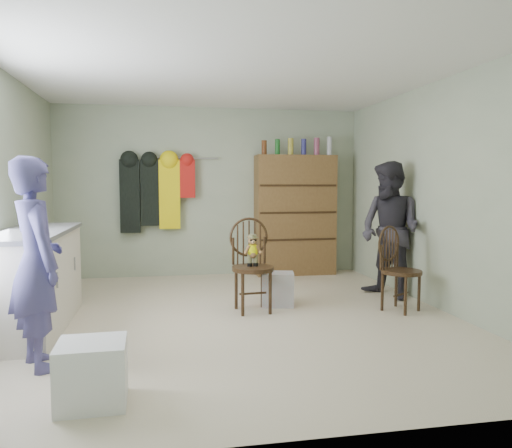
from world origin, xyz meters
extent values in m
plane|color=beige|center=(0.00, 0.00, 0.00)|extent=(5.00, 5.00, 0.00)
plane|color=#A7B195|center=(0.00, 2.50, 1.25)|extent=(4.50, 0.00, 4.50)
plane|color=#A7B195|center=(2.25, 0.00, 1.25)|extent=(0.00, 5.00, 5.00)
plane|color=white|center=(0.00, 0.00, 2.50)|extent=(5.00, 5.00, 0.00)
cube|color=silver|center=(-1.95, 0.00, 0.45)|extent=(0.60, 1.80, 0.90)
cube|color=slate|center=(-1.95, 0.00, 0.92)|extent=(0.64, 1.86, 0.04)
cylinder|color=#99999E|center=(-1.64, -0.45, 0.54)|extent=(0.02, 0.02, 0.14)
cylinder|color=#99999E|center=(-1.64, 0.45, 0.54)|extent=(0.02, 0.02, 0.14)
cube|color=white|center=(-1.18, -1.82, 0.20)|extent=(0.43, 0.41, 0.40)
cylinder|color=#3F2916|center=(0.22, 0.21, 0.47)|extent=(0.48, 0.48, 0.04)
cylinder|color=#3F2916|center=(0.08, 0.05, 0.22)|extent=(0.04, 0.04, 0.45)
cylinder|color=#3F2916|center=(0.38, 0.07, 0.22)|extent=(0.04, 0.04, 0.45)
cylinder|color=#3F2916|center=(0.06, 0.36, 0.22)|extent=(0.04, 0.04, 0.45)
cylinder|color=#3F2916|center=(0.36, 0.38, 0.22)|extent=(0.04, 0.04, 0.45)
torus|color=#3F2916|center=(0.20, 0.39, 0.79)|extent=(0.44, 0.06, 0.44)
cylinder|color=#3F2916|center=(0.03, 0.37, 0.64)|extent=(0.03, 0.03, 0.30)
cylinder|color=#3F2916|center=(0.38, 0.39, 0.64)|extent=(0.03, 0.03, 0.30)
cylinder|color=#F1F30A|center=(0.22, 0.23, 0.67)|extent=(0.11, 0.11, 0.10)
cylinder|color=#475128|center=(0.22, 0.23, 0.57)|extent=(0.07, 0.07, 0.16)
sphere|color=#9E7042|center=(0.22, 0.23, 0.77)|extent=(0.10, 0.10, 0.10)
cylinder|color=#475128|center=(0.22, 0.23, 0.82)|extent=(0.09, 0.09, 0.03)
cube|color=black|center=(0.22, 0.19, 0.78)|extent=(0.07, 0.01, 0.02)
cylinder|color=#3F2916|center=(1.80, -0.06, 0.43)|extent=(0.56, 0.56, 0.04)
cylinder|color=#3F2916|center=(1.76, -0.25, 0.20)|extent=(0.03, 0.03, 0.41)
cylinder|color=#3F2916|center=(1.99, -0.10, 0.20)|extent=(0.03, 0.03, 0.41)
cylinder|color=#3F2916|center=(1.61, -0.01, 0.20)|extent=(0.03, 0.03, 0.41)
cylinder|color=#3F2916|center=(1.84, 0.14, 0.20)|extent=(0.03, 0.03, 0.41)
torus|color=#3F2916|center=(1.71, 0.08, 0.72)|extent=(0.35, 0.23, 0.40)
cylinder|color=#3F2916|center=(1.58, -0.01, 0.59)|extent=(0.03, 0.03, 0.27)
cylinder|color=#3F2916|center=(1.86, 0.16, 0.59)|extent=(0.03, 0.03, 0.27)
cube|color=#E57A72|center=(0.54, 0.42, 0.19)|extent=(0.41, 0.34, 0.38)
imported|color=#4A4680|center=(-1.66, -1.08, 0.79)|extent=(0.61, 0.69, 1.58)
imported|color=#2D2B33|center=(1.96, 0.56, 0.82)|extent=(0.89, 0.98, 1.65)
cube|color=brown|center=(1.25, 2.30, 0.90)|extent=(1.20, 0.38, 1.80)
cube|color=#3F2916|center=(1.25, 2.11, 0.55)|extent=(1.16, 0.02, 0.03)
cube|color=#3F2916|center=(1.25, 2.11, 0.95)|extent=(1.16, 0.02, 0.03)
cube|color=#3F2916|center=(1.25, 2.11, 1.35)|extent=(1.16, 0.02, 0.03)
cylinder|color=#592D14|center=(0.75, 2.20, 1.90)|extent=(0.08, 0.08, 0.21)
cylinder|color=#19591E|center=(0.95, 2.20, 1.91)|extent=(0.07, 0.07, 0.23)
cylinder|color=#A59933|center=(1.15, 2.20, 1.92)|extent=(0.08, 0.08, 0.24)
cylinder|color=navy|center=(1.35, 2.20, 1.92)|extent=(0.07, 0.07, 0.24)
cylinder|color=#8C3F59|center=(1.55, 2.20, 1.93)|extent=(0.08, 0.08, 0.26)
cylinder|color=#B2B2B7|center=(1.75, 2.20, 1.94)|extent=(0.07, 0.07, 0.27)
cylinder|color=#99999E|center=(-0.40, 2.44, 1.75)|extent=(1.00, 0.02, 0.02)
cube|color=black|center=(-1.18, 2.38, 1.19)|extent=(0.28, 0.10, 1.05)
cube|color=black|center=(-0.90, 2.38, 1.25)|extent=(0.26, 0.10, 0.95)
cube|color=yellow|center=(-0.62, 2.38, 1.22)|extent=(0.30, 0.10, 1.00)
cube|color=red|center=(-0.36, 2.38, 1.44)|extent=(0.22, 0.10, 0.55)
camera|label=1|loc=(-0.73, -4.99, 1.38)|focal=35.00mm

